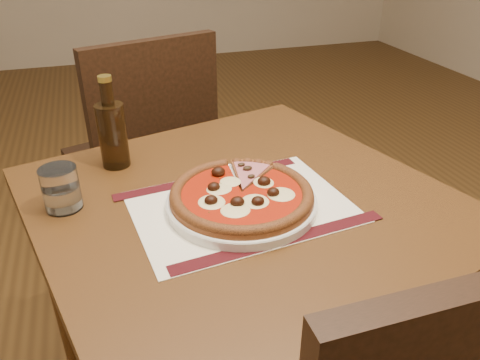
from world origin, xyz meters
name	(u,v)px	position (x,y,z in m)	size (l,w,h in m)	color
table	(243,237)	(-0.48, -1.03, 0.65)	(0.98, 0.98, 0.75)	#573414
chair_far	(146,149)	(-0.59, -0.28, 0.54)	(0.56, 0.56, 0.94)	black
placemat	(242,207)	(-0.49, -1.06, 0.75)	(0.42, 0.30, 0.00)	white
plate	(242,202)	(-0.49, -1.06, 0.76)	(0.30, 0.30, 0.02)	white
pizza	(242,194)	(-0.49, -1.06, 0.78)	(0.28, 0.28, 0.04)	#945123
ham_slice	(256,173)	(-0.43, -0.98, 0.78)	(0.10, 0.14, 0.02)	#945123
water_glass	(61,189)	(-0.83, -0.96, 0.79)	(0.07, 0.07, 0.09)	white
bottle	(112,132)	(-0.71, -0.80, 0.83)	(0.06, 0.06, 0.21)	#301D0C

